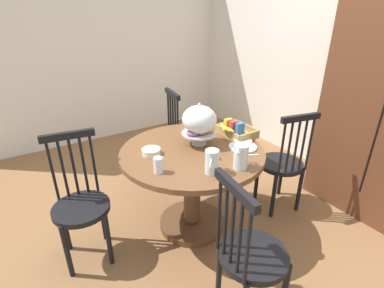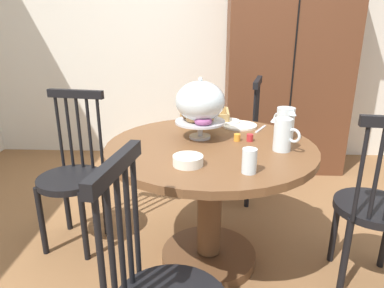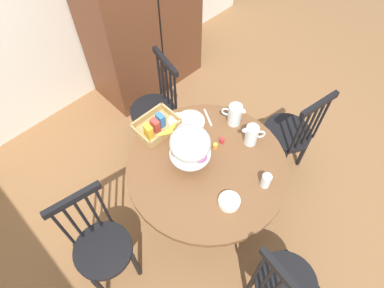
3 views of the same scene
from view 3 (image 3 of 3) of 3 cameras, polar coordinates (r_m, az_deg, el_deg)
ground_plane at (r=3.03m, az=1.97°, el=-9.28°), size 10.00×10.00×0.00m
dining_table at (r=2.53m, az=2.38°, el=-6.29°), size 1.12×1.12×0.74m
windsor_chair_near_window at (r=2.40m, az=15.15°, el=-21.95°), size 0.40×0.41×0.97m
windsor_chair_by_cabinet at (r=2.96m, az=16.09°, el=1.61°), size 0.40×0.40×0.97m
windsor_chair_facing_door at (r=3.03m, az=-6.19°, el=5.70°), size 0.41×0.41×0.97m
windsor_chair_far_side at (r=2.47m, az=-15.04°, el=-16.41°), size 0.41×0.40×0.97m
pastry_stand_with_dome at (r=2.19m, az=-0.33°, el=-0.11°), size 0.28×0.28×0.34m
orange_juice_pitcher at (r=2.51m, az=7.20°, el=4.83°), size 0.10×0.17×0.18m
milk_pitcher at (r=2.42m, az=10.00°, el=1.40°), size 0.14×0.14×0.17m
cereal_basket at (r=2.48m, az=-5.87°, el=2.98°), size 0.32×0.30×0.12m
china_plate_large at (r=2.55m, az=-0.30°, el=3.87°), size 0.22×0.22×0.01m
china_plate_small at (r=2.54m, az=-2.33°, el=3.98°), size 0.15×0.15×0.01m
cereal_bowl at (r=2.19m, az=6.30°, el=-9.64°), size 0.14×0.14×0.04m
drinking_glass at (r=2.26m, az=12.37°, el=-6.06°), size 0.06×0.06×0.11m
jam_jar_strawberry at (r=2.43m, az=5.06°, el=0.63°), size 0.04×0.04×0.04m
jam_jar_apricot at (r=2.40m, az=3.93°, el=-0.32°), size 0.04×0.04×0.04m
table_knife at (r=2.53m, az=-3.34°, el=3.09°), size 0.09×0.16×0.01m
dinner_fork at (r=2.53m, az=-3.99°, el=2.93°), size 0.09×0.16×0.01m
soup_spoon at (r=2.58m, az=2.68°, el=4.53°), size 0.09×0.16×0.01m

